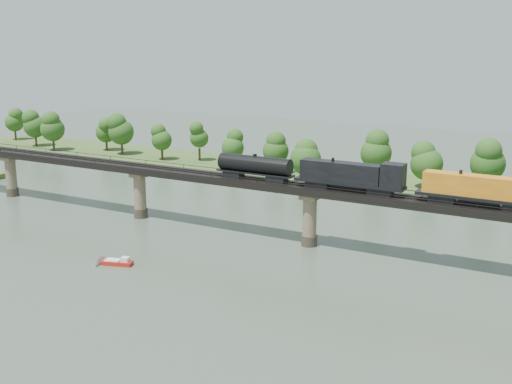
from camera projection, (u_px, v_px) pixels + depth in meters
The scene contains 7 objects.
ground at pixel (226, 301), 94.94m from camera, with size 400.00×400.00×0.00m, color #374739.
far_bank at pixel (396, 184), 167.06m from camera, with size 300.00×24.00×1.60m, color #334E1F.
bridge at pixel (310, 217), 119.18m from camera, with size 236.00×30.00×11.50m.
bridge_superstructure at pixel (310, 184), 117.69m from camera, with size 220.00×4.90×0.75m.
far_treeline at pixel (362, 154), 165.22m from camera, with size 289.06×17.54×13.60m.
freight_train at pixel (435, 185), 106.53m from camera, with size 81.84×3.19×5.63m.
motorboat at pixel (118, 262), 110.09m from camera, with size 5.55×3.34×1.46m.
Camera 1 is at (46.73, -75.23, 38.12)m, focal length 45.00 mm.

